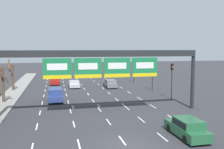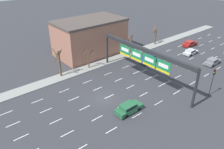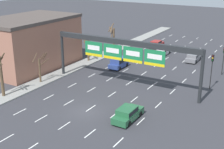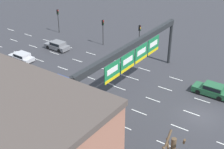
# 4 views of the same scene
# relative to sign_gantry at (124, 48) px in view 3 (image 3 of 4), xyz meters

# --- Properties ---
(ground_plane) EXTENTS (220.00, 220.00, 0.00)m
(ground_plane) POSITION_rel_sign_gantry_xyz_m (0.00, -9.10, -5.69)
(ground_plane) COLOR #333338
(sidewalk_left) EXTENTS (2.80, 110.00, 0.15)m
(sidewalk_left) POSITION_rel_sign_gantry_xyz_m (-11.30, -9.10, -5.61)
(sidewalk_left) COLOR gray
(sidewalk_left) RESTS_ON ground_plane
(lane_dashes) EXTENTS (13.32, 67.00, 0.01)m
(lane_dashes) POSITION_rel_sign_gantry_xyz_m (0.00, 4.40, -5.68)
(lane_dashes) COLOR white
(lane_dashes) RESTS_ON ground_plane
(sign_gantry) EXTENTS (21.82, 0.70, 6.82)m
(sign_gantry) POSITION_rel_sign_gantry_xyz_m (0.00, 0.00, 0.00)
(sign_gantry) COLOR #232628
(sign_gantry) RESTS_ON ground_plane
(building_near) EXTENTS (9.93, 16.25, 8.31)m
(building_near) POSITION_rel_sign_gantry_xyz_m (-17.97, 0.57, -1.52)
(building_near) COLOR #9E6651
(building_near) RESTS_ON ground_plane
(car_grey) EXTENTS (1.87, 4.26, 1.41)m
(car_grey) POSITION_rel_sign_gantry_xyz_m (4.74, 17.49, -4.94)
(car_grey) COLOR slate
(car_grey) RESTS_ON ground_plane
(car_red) EXTENTS (1.87, 4.33, 1.41)m
(car_red) POSITION_rel_sign_gantry_xyz_m (-4.97, 23.76, -4.93)
(car_red) COLOR maroon
(car_red) RESTS_ON ground_plane
(suv_blue) EXTENTS (1.91, 4.04, 1.76)m
(suv_blue) POSITION_rel_sign_gantry_xyz_m (-4.89, 7.44, -4.71)
(suv_blue) COLOR navy
(suv_blue) RESTS_ON ground_plane
(car_silver) EXTENTS (1.86, 4.17, 1.26)m
(car_silver) POSITION_rel_sign_gantry_xyz_m (-1.62, 18.89, -5.00)
(car_silver) COLOR #B7B7BC
(car_silver) RESTS_ON ground_plane
(car_green) EXTENTS (1.85, 4.50, 1.53)m
(car_green) POSITION_rel_sign_gantry_xyz_m (5.19, -8.56, -4.88)
(car_green) COLOR #235B38
(car_green) RESTS_ON ground_plane
(traffic_light_near_gantry) EXTENTS (0.30, 0.35, 4.44)m
(traffic_light_near_gantry) POSITION_rel_sign_gantry_xyz_m (10.78, 12.47, -2.51)
(traffic_light_near_gantry) COLOR black
(traffic_light_near_gantry) RESTS_ON ground_plane
(traffic_light_far_end) EXTENTS (0.30, 0.35, 4.94)m
(traffic_light_far_end) POSITION_rel_sign_gantry_xyz_m (10.69, 5.30, -2.17)
(traffic_light_far_end) COLOR black
(traffic_light_far_end) RESTS_ON ground_plane
(tree_bare_closest) EXTENTS (1.30, 2.09, 5.14)m
(tree_bare_closest) POSITION_rel_sign_gantry_xyz_m (-11.87, 17.51, -2.90)
(tree_bare_closest) COLOR brown
(tree_bare_closest) RESTS_ON sidewalk_left
(tree_bare_second) EXTENTS (1.73, 1.74, 4.54)m
(tree_bare_second) POSITION_rel_sign_gantry_xyz_m (-11.48, 8.03, -2.97)
(tree_bare_second) COLOR brown
(tree_bare_second) RESTS_ON sidewalk_left
(tree_bare_third) EXTENTS (2.02, 1.74, 6.01)m
(tree_bare_third) POSITION_rel_sign_gantry_xyz_m (-11.81, -10.95, -2.40)
(tree_bare_third) COLOR brown
(tree_bare_third) RESTS_ON sidewalk_left
(tree_bare_furthest) EXTENTS (2.29, 2.13, 4.54)m
(tree_bare_furthest) POSITION_rel_sign_gantry_xyz_m (-11.20, -4.40, -3.27)
(tree_bare_furthest) COLOR brown
(tree_bare_furthest) RESTS_ON sidewalk_left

